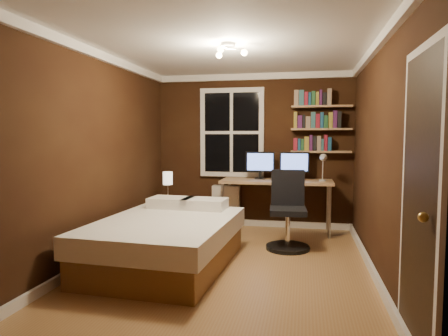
% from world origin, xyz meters
% --- Properties ---
extents(floor, '(4.20, 4.20, 0.00)m').
position_xyz_m(floor, '(0.00, 0.00, 0.00)').
color(floor, '#96673C').
rests_on(floor, ground).
extents(wall_back, '(3.20, 0.04, 2.50)m').
position_xyz_m(wall_back, '(0.00, 2.10, 1.25)').
color(wall_back, black).
rests_on(wall_back, ground).
extents(wall_left, '(0.04, 4.20, 2.50)m').
position_xyz_m(wall_left, '(-1.60, 0.00, 1.25)').
color(wall_left, black).
rests_on(wall_left, ground).
extents(wall_right, '(0.04, 4.20, 2.50)m').
position_xyz_m(wall_right, '(1.60, 0.00, 1.25)').
color(wall_right, black).
rests_on(wall_right, ground).
extents(ceiling, '(3.20, 4.20, 0.02)m').
position_xyz_m(ceiling, '(0.00, 0.00, 2.50)').
color(ceiling, white).
rests_on(ceiling, wall_back).
extents(window, '(1.06, 0.06, 1.46)m').
position_xyz_m(window, '(-0.35, 2.06, 1.55)').
color(window, silver).
rests_on(window, wall_back).
extents(door, '(0.03, 0.82, 2.05)m').
position_xyz_m(door, '(1.59, -1.55, 1.02)').
color(door, black).
rests_on(door, ground).
extents(door_knob, '(0.06, 0.06, 0.06)m').
position_xyz_m(door_knob, '(1.55, -1.85, 1.00)').
color(door_knob, '#B48C3B').
rests_on(door_knob, door).
extents(ceiling_fixture, '(0.44, 0.44, 0.18)m').
position_xyz_m(ceiling_fixture, '(0.00, -0.10, 2.40)').
color(ceiling_fixture, beige).
rests_on(ceiling_fixture, ceiling).
extents(bookshelf_lower, '(0.92, 0.22, 0.03)m').
position_xyz_m(bookshelf_lower, '(1.08, 1.98, 1.25)').
color(bookshelf_lower, '#AC7E53').
rests_on(bookshelf_lower, wall_back).
extents(books_row_lower, '(0.60, 0.16, 0.23)m').
position_xyz_m(books_row_lower, '(1.08, 1.98, 1.38)').
color(books_row_lower, maroon).
rests_on(books_row_lower, bookshelf_lower).
extents(bookshelf_middle, '(0.92, 0.22, 0.03)m').
position_xyz_m(bookshelf_middle, '(1.08, 1.98, 1.60)').
color(bookshelf_middle, '#AC7E53').
rests_on(bookshelf_middle, wall_back).
extents(books_row_middle, '(0.66, 0.16, 0.23)m').
position_xyz_m(books_row_middle, '(1.08, 1.98, 1.73)').
color(books_row_middle, navy).
rests_on(books_row_middle, bookshelf_middle).
extents(bookshelf_upper, '(0.92, 0.22, 0.03)m').
position_xyz_m(bookshelf_upper, '(1.08, 1.98, 1.95)').
color(bookshelf_upper, '#AC7E53').
rests_on(bookshelf_upper, wall_back).
extents(books_row_upper, '(0.54, 0.16, 0.23)m').
position_xyz_m(books_row_upper, '(1.08, 1.98, 2.08)').
color(books_row_upper, '#24542D').
rests_on(books_row_upper, bookshelf_upper).
extents(bed, '(1.54, 2.07, 0.68)m').
position_xyz_m(bed, '(-0.71, -0.15, 0.29)').
color(bed, brown).
rests_on(bed, ground).
extents(nightstand, '(0.48, 0.48, 0.50)m').
position_xyz_m(nightstand, '(-1.25, 1.45, 0.25)').
color(nightstand, brown).
rests_on(nightstand, ground).
extents(bedside_lamp, '(0.15, 0.15, 0.44)m').
position_xyz_m(bedside_lamp, '(-1.25, 1.45, 0.72)').
color(bedside_lamp, white).
rests_on(bedside_lamp, nightstand).
extents(radiator, '(0.45, 0.16, 0.67)m').
position_xyz_m(radiator, '(-0.43, 1.98, 0.34)').
color(radiator, silver).
rests_on(radiator, ground).
extents(desk, '(1.71, 0.64, 0.81)m').
position_xyz_m(desk, '(0.41, 1.76, 0.75)').
color(desk, '#AC7E53').
rests_on(desk, ground).
extents(monitor_left, '(0.46, 0.12, 0.43)m').
position_xyz_m(monitor_left, '(0.15, 1.84, 1.03)').
color(monitor_left, black).
rests_on(monitor_left, desk).
extents(monitor_right, '(0.46, 0.12, 0.43)m').
position_xyz_m(monitor_right, '(0.68, 1.84, 1.03)').
color(monitor_right, black).
rests_on(monitor_right, desk).
extents(desk_lamp, '(0.14, 0.32, 0.44)m').
position_xyz_m(desk_lamp, '(1.11, 1.65, 1.03)').
color(desk_lamp, silver).
rests_on(desk_lamp, desk).
extents(office_chair, '(0.57, 0.57, 1.04)m').
position_xyz_m(office_chair, '(0.63, 0.84, 0.40)').
color(office_chair, black).
rests_on(office_chair, ground).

